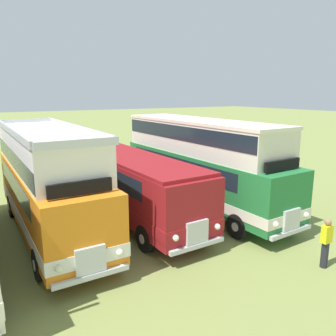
{
  "coord_description": "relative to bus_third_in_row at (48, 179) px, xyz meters",
  "views": [
    {
      "loc": [
        -2.65,
        -13.52,
        5.79
      ],
      "look_at": [
        5.39,
        -0.16,
        2.3
      ],
      "focal_mm": 36.09,
      "sensor_mm": 36.0,
      "label": 1
    }
  ],
  "objects": [
    {
      "name": "bus_fifth_in_row",
      "position": [
        7.35,
        -0.39,
        0.12
      ],
      "size": [
        2.94,
        11.09,
        4.49
      ],
      "color": "#237538",
      "rests_on": "ground"
    },
    {
      "name": "marshal_person",
      "position": [
        7.26,
        -7.63,
        -1.47
      ],
      "size": [
        0.36,
        0.24,
        1.73
      ],
      "color": "#23232D",
      "rests_on": "ground"
    },
    {
      "name": "bus_fourth_in_row",
      "position": [
        3.68,
        -0.08,
        -0.6
      ],
      "size": [
        2.8,
        10.07,
        2.99
      ],
      "color": "maroon",
      "rests_on": "ground"
    },
    {
      "name": "bus_third_in_row",
      "position": [
        0.0,
        0.0,
        0.0
      ],
      "size": [
        2.64,
        10.12,
        4.52
      ],
      "color": "orange",
      "rests_on": "ground"
    },
    {
      "name": "ground_plane",
      "position": [
        0.0,
        -0.34,
        -2.36
      ],
      "size": [
        200.0,
        200.0,
        0.0
      ],
      "primitive_type": "plane",
      "color": "olive"
    }
  ]
}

